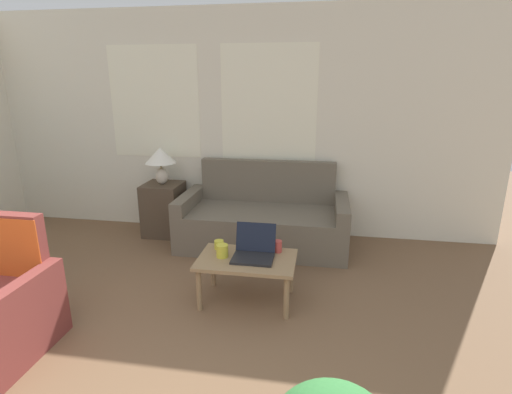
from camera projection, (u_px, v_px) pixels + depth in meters
The scene contains 9 objects.
wall_back at pixel (218, 124), 4.73m from camera, with size 6.51×0.06×2.60m.
couch at pixel (264, 221), 4.51m from camera, with size 1.85×0.85×0.91m.
side_table at pixel (164, 209), 4.81m from camera, with size 0.44×0.44×0.63m.
table_lamp at pixel (161, 158), 4.63m from camera, with size 0.36×0.36×0.43m.
coffee_table at pixel (247, 264), 3.31m from camera, with size 0.81×0.52×0.39m.
laptop at pixel (254, 250), 3.31m from camera, with size 0.34×0.31×0.26m.
cup_navy at pixel (222, 251), 3.31m from camera, with size 0.10×0.10×0.11m.
cup_yellow at pixel (278, 246), 3.41m from camera, with size 0.08×0.08×0.10m.
cup_white at pixel (219, 245), 3.47m from camera, with size 0.08×0.08×0.08m.
Camera 1 is at (1.25, -0.78, 1.81)m, focal length 28.00 mm.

